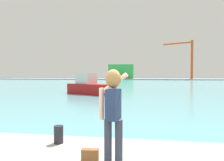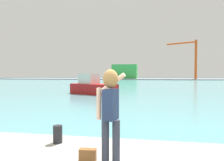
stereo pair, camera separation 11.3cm
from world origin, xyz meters
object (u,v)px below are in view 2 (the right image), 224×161
handbag (88,155)px  port_crane (192,55)px  boat_moored (93,87)px  person_photographer (110,106)px  harbor_bollard (58,134)px  warehouse_left (125,72)px

handbag → port_crane: size_ratio=0.02×
handbag → port_crane: port_crane is taller
boat_moored → port_crane: (24.43, 66.53, 9.57)m
person_photographer → port_crane: port_crane is taller
port_crane → boat_moored: bearing=-110.2°
boat_moored → harbor_bollard: bearing=-49.2°
handbag → harbor_bollard: 1.35m
handbag → port_crane: bearing=77.3°
person_photographer → boat_moored: bearing=28.1°
harbor_bollard → warehouse_left: warehouse_left is taller
person_photographer → handbag: bearing=97.8°
handbag → harbor_bollard: size_ratio=0.76×
boat_moored → person_photographer: bearing=-45.7°
harbor_bollard → port_crane: bearing=76.6°
person_photographer → handbag: person_photographer is taller
harbor_bollard → boat_moored: boat_moored is taller
person_photographer → harbor_bollard: person_photographer is taller
person_photographer → warehouse_left: warehouse_left is taller
handbag → warehouse_left: (-9.17, 91.60, 2.84)m
person_photographer → port_crane: bearing=-0.4°
handbag → warehouse_left: warehouse_left is taller
person_photographer → boat_moored: size_ratio=0.29×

